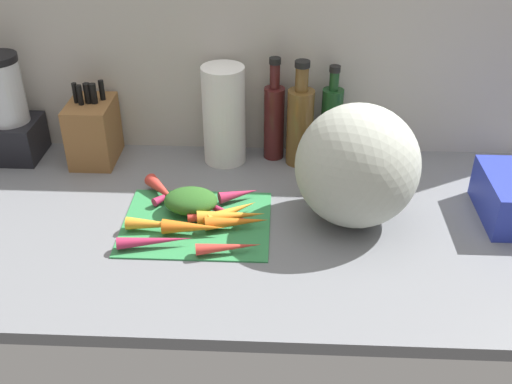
{
  "coord_description": "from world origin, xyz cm",
  "views": [
    {
      "loc": [
        8.81,
        -121.19,
        83.92
      ],
      "look_at": [
        3.36,
        -2.64,
        9.49
      ],
      "focal_mm": 42.73,
      "sensor_mm": 36.0,
      "label": 1
    }
  ],
  "objects_px": {
    "carrot_6": "(232,211)",
    "carrot_8": "(170,194)",
    "cutting_board": "(197,223)",
    "winter_squash": "(357,166)",
    "carrot_3": "(222,217)",
    "carrot_4": "(231,216)",
    "carrot_11": "(155,241)",
    "knife_block": "(93,131)",
    "carrot_7": "(237,222)",
    "carrot_1": "(163,191)",
    "carrot_5": "(229,247)",
    "carrot_0": "(226,213)",
    "bottle_2": "(331,122)",
    "blender_appliance": "(8,115)",
    "paper_towel_roll": "(224,115)",
    "carrot_9": "(193,227)",
    "carrot_10": "(158,224)",
    "bottle_1": "(300,123)",
    "bottle_0": "(274,119)",
    "carrot_2": "(239,194)"
  },
  "relations": [
    {
      "from": "carrot_6",
      "to": "carrot_8",
      "type": "height_order",
      "value": "carrot_6"
    },
    {
      "from": "cutting_board",
      "to": "winter_squash",
      "type": "xyz_separation_m",
      "value": [
        0.37,
        0.04,
        0.14
      ]
    },
    {
      "from": "carrot_3",
      "to": "carrot_4",
      "type": "relative_size",
      "value": 1.0
    },
    {
      "from": "carrot_11",
      "to": "knife_block",
      "type": "bearing_deg",
      "value": 120.71
    },
    {
      "from": "cutting_board",
      "to": "carrot_7",
      "type": "bearing_deg",
      "value": -12.47
    },
    {
      "from": "carrot_1",
      "to": "carrot_5",
      "type": "bearing_deg",
      "value": -50.15
    },
    {
      "from": "carrot_0",
      "to": "bottle_2",
      "type": "relative_size",
      "value": 0.57
    },
    {
      "from": "bottle_2",
      "to": "carrot_6",
      "type": "bearing_deg",
      "value": -128.55
    },
    {
      "from": "carrot_4",
      "to": "winter_squash",
      "type": "relative_size",
      "value": 0.55
    },
    {
      "from": "carrot_11",
      "to": "carrot_5",
      "type": "bearing_deg",
      "value": -4.96
    },
    {
      "from": "carrot_4",
      "to": "blender_appliance",
      "type": "distance_m",
      "value": 0.72
    },
    {
      "from": "cutting_board",
      "to": "carrot_3",
      "type": "bearing_deg",
      "value": 3.99
    },
    {
      "from": "cutting_board",
      "to": "paper_towel_roll",
      "type": "distance_m",
      "value": 0.35
    },
    {
      "from": "carrot_3",
      "to": "carrot_9",
      "type": "distance_m",
      "value": 0.08
    },
    {
      "from": "carrot_6",
      "to": "carrot_10",
      "type": "bearing_deg",
      "value": -158.67
    },
    {
      "from": "carrot_7",
      "to": "bottle_1",
      "type": "relative_size",
      "value": 0.5
    },
    {
      "from": "carrot_3",
      "to": "paper_towel_roll",
      "type": "bearing_deg",
      "value": 93.72
    },
    {
      "from": "carrot_4",
      "to": "carrot_7",
      "type": "xyz_separation_m",
      "value": [
        0.01,
        -0.02,
        -0.0
      ]
    },
    {
      "from": "carrot_1",
      "to": "bottle_2",
      "type": "relative_size",
      "value": 0.5
    },
    {
      "from": "carrot_10",
      "to": "carrot_8",
      "type": "bearing_deg",
      "value": 87.76
    },
    {
      "from": "cutting_board",
      "to": "carrot_4",
      "type": "bearing_deg",
      "value": 0.53
    },
    {
      "from": "carrot_0",
      "to": "knife_block",
      "type": "distance_m",
      "value": 0.49
    },
    {
      "from": "carrot_10",
      "to": "blender_appliance",
      "type": "height_order",
      "value": "blender_appliance"
    },
    {
      "from": "carrot_7",
      "to": "carrot_11",
      "type": "bearing_deg",
      "value": -155.97
    },
    {
      "from": "carrot_3",
      "to": "blender_appliance",
      "type": "bearing_deg",
      "value": 153.28
    },
    {
      "from": "carrot_3",
      "to": "bottle_2",
      "type": "height_order",
      "value": "bottle_2"
    },
    {
      "from": "carrot_3",
      "to": "bottle_0",
      "type": "distance_m",
      "value": 0.37
    },
    {
      "from": "carrot_4",
      "to": "carrot_10",
      "type": "bearing_deg",
      "value": -166.69
    },
    {
      "from": "carrot_8",
      "to": "paper_towel_roll",
      "type": "xyz_separation_m",
      "value": [
        0.12,
        0.22,
        0.12
      ]
    },
    {
      "from": "carrot_6",
      "to": "carrot_8",
      "type": "xyz_separation_m",
      "value": [
        -0.16,
        0.07,
        -0.0
      ]
    },
    {
      "from": "carrot_7",
      "to": "bottle_0",
      "type": "relative_size",
      "value": 0.51
    },
    {
      "from": "carrot_10",
      "to": "bottle_2",
      "type": "bearing_deg",
      "value": 42.18
    },
    {
      "from": "carrot_7",
      "to": "paper_towel_roll",
      "type": "relative_size",
      "value": 0.54
    },
    {
      "from": "carrot_3",
      "to": "carrot_11",
      "type": "bearing_deg",
      "value": -143.19
    },
    {
      "from": "winter_squash",
      "to": "blender_appliance",
      "type": "xyz_separation_m",
      "value": [
        -0.93,
        0.27,
        -0.02
      ]
    },
    {
      "from": "winter_squash",
      "to": "carrot_4",
      "type": "bearing_deg",
      "value": -172.16
    },
    {
      "from": "carrot_2",
      "to": "carrot_3",
      "type": "distance_m",
      "value": 0.1
    },
    {
      "from": "carrot_6",
      "to": "bottle_0",
      "type": "xyz_separation_m",
      "value": [
        0.09,
        0.32,
        0.09
      ]
    },
    {
      "from": "carrot_4",
      "to": "carrot_7",
      "type": "distance_m",
      "value": 0.03
    },
    {
      "from": "cutting_board",
      "to": "carrot_8",
      "type": "relative_size",
      "value": 3.4
    },
    {
      "from": "knife_block",
      "to": "bottle_0",
      "type": "relative_size",
      "value": 0.78
    },
    {
      "from": "carrot_3",
      "to": "bottle_2",
      "type": "xyz_separation_m",
      "value": [
        0.27,
        0.34,
        0.09
      ]
    },
    {
      "from": "cutting_board",
      "to": "bottle_1",
      "type": "relative_size",
      "value": 1.18
    },
    {
      "from": "carrot_2",
      "to": "carrot_5",
      "type": "distance_m",
      "value": 0.22
    },
    {
      "from": "paper_towel_roll",
      "to": "bottle_2",
      "type": "height_order",
      "value": "same"
    },
    {
      "from": "cutting_board",
      "to": "carrot_4",
      "type": "relative_size",
      "value": 2.17
    },
    {
      "from": "bottle_1",
      "to": "carrot_9",
      "type": "bearing_deg",
      "value": -124.14
    },
    {
      "from": "carrot_1",
      "to": "carrot_8",
      "type": "bearing_deg",
      "value": -18.51
    },
    {
      "from": "carrot_4",
      "to": "carrot_10",
      "type": "distance_m",
      "value": 0.17
    },
    {
      "from": "carrot_5",
      "to": "carrot_9",
      "type": "distance_m",
      "value": 0.11
    }
  ]
}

